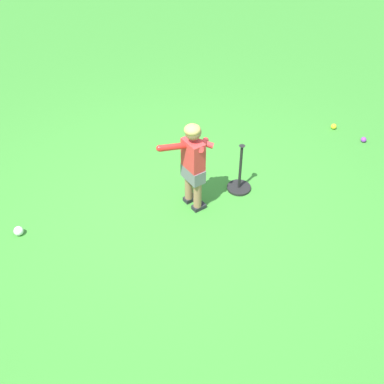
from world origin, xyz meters
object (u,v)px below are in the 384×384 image
Objects in this scene: child_batter at (193,159)px; play_ball_far_left at (334,126)px; play_ball_midfield at (19,231)px; play_ball_behind_batter at (364,140)px; batting_tee at (239,182)px.

child_batter is 14.15× the size of play_ball_far_left.
child_batter reaches higher than play_ball_midfield.
play_ball_behind_batter is 0.12× the size of batting_tee.
child_batter is 2.55m from play_ball_far_left.
child_batter is 1.74× the size of batting_tee.
play_ball_midfield is 0.16× the size of batting_tee.
batting_tee is at bearing -160.17° from play_ball_midfield.
play_ball_far_left is at bearing -135.04° from batting_tee.
play_ball_behind_batter is 4.45m from play_ball_midfield.
batting_tee is (-0.53, -0.31, -0.55)m from child_batter.
play_ball_midfield reaches higher than play_ball_far_left.
play_ball_behind_batter is at bearing -148.80° from child_batter.
child_batter is at bearing 31.20° from play_ball_behind_batter.
batting_tee is at bearing -150.15° from child_batter.
child_batter reaches higher than play_ball_behind_batter.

